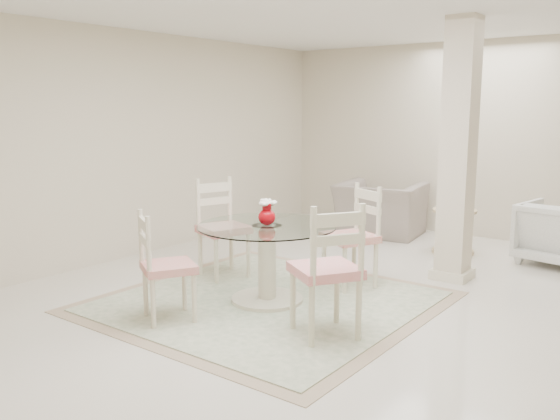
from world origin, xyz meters
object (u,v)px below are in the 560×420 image
Objects in this scene: dining_chair_west at (220,220)px; column at (458,152)px; dining_chair_south at (160,259)px; dining_chair_east at (330,261)px; red_vase at (267,212)px; armchair_white at (558,233)px; dining_table at (267,263)px; side_table at (454,233)px; dining_chair_north at (356,228)px; recliner_taupe at (380,209)px.

column is at bearing -35.23° from dining_chair_west.
dining_chair_east is at bearing -128.62° from dining_chair_south.
red_vase reaches higher than armchair_white.
dining_table is 1.06× the size of dining_chair_east.
dining_chair_west is 3.00m from side_table.
dining_chair_north reaches higher than dining_table.
red_vase is 1.05m from dining_chair_east.
dining_table is at bearing -92.74° from dining_chair_west.
dining_chair_north is at bearing -83.04° from dining_chair_south.
dining_table is 2.31× the size of side_table.
recliner_taupe reaches higher than dining_table.
dining_chair_north is at bearing -125.15° from dining_chair_east.
red_vase is at bearing -18.43° from dining_table.
dining_chair_east reaches higher than dining_table.
dining_chair_south is (-0.80, -1.88, -0.05)m from dining_chair_north.
dining_chair_west reaches higher than recliner_taupe.
dining_chair_east is (-0.15, -2.22, -0.72)m from column.
side_table is at bearing 106.68° from dining_chair_north.
dining_chair_south reaches higher than dining_table.
red_vase reaches higher than side_table.
armchair_white is 1.44× the size of side_table.
dining_chair_north is (0.40, 0.94, 0.22)m from dining_table.
dining_chair_north is 1.00× the size of recliner_taupe.
column reaches higher than red_vase.
dining_table is 5.26× the size of red_vase.
armchair_white is at bearing 81.34° from dining_chair_north.
dining_chair_south is 4.62m from armchair_white.
recliner_taupe is 2.40m from armchair_white.
dining_chair_south reaches higher than red_vase.
dining_chair_south is at bearing 69.76° from armchair_white.
dining_chair_east is at bearing -23.65° from red_vase.
column is at bearing 76.66° from dining_chair_north.
dining_chair_west is at bearing 157.35° from red_vase.
dining_chair_west is (-0.95, 0.39, 0.24)m from dining_table.
dining_chair_west is (-1.89, 0.81, -0.02)m from dining_chair_east.
dining_table is at bearing -103.34° from side_table.
dining_chair_west reaches higher than dining_table.
side_table is at bearing -142.45° from dining_chair_east.
dining_chair_north is 1.43× the size of armchair_white.
dining_table reaches higher than side_table.
recliner_taupe is (-0.55, 3.30, -0.00)m from dining_table.
dining_chair_west is 2.94m from recliner_taupe.
red_vase is at bearing -83.25° from dining_chair_south.
dining_table is at bearing 68.16° from armchair_white.
dining_chair_east is 1.05× the size of recliner_taupe.
side_table is (1.24, -0.42, -0.12)m from recliner_taupe.
dining_table is at bearing -88.03° from dining_chair_north.
dining_chair_north is at bearing -98.31° from side_table.
dining_chair_east is 1.04× the size of dining_chair_west.
dining_chair_west is 3.89m from armchair_white.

